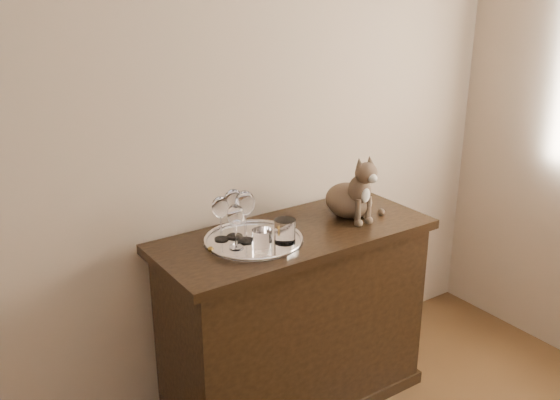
% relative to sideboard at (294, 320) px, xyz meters
% --- Properties ---
extents(wall_back, '(4.00, 0.10, 2.70)m').
position_rel_sideboard_xyz_m(wall_back, '(-0.60, 0.31, 0.93)').
color(wall_back, '#BFA78F').
rests_on(wall_back, ground).
extents(sideboard, '(1.20, 0.50, 0.85)m').
position_rel_sideboard_xyz_m(sideboard, '(0.00, 0.00, 0.00)').
color(sideboard, black).
rests_on(sideboard, ground).
extents(tray, '(0.40, 0.40, 0.01)m').
position_rel_sideboard_xyz_m(tray, '(-0.20, 0.01, 0.43)').
color(tray, white).
rests_on(tray, sideboard).
extents(wine_glass_a, '(0.07, 0.07, 0.18)m').
position_rel_sideboard_xyz_m(wine_glass_a, '(-0.30, 0.09, 0.52)').
color(wine_glass_a, white).
rests_on(wine_glass_a, tray).
extents(wine_glass_b, '(0.08, 0.08, 0.20)m').
position_rel_sideboard_xyz_m(wine_glass_b, '(-0.24, 0.08, 0.54)').
color(wine_glass_b, silver).
rests_on(wine_glass_b, tray).
extents(wine_glass_c, '(0.07, 0.07, 0.18)m').
position_rel_sideboard_xyz_m(wine_glass_c, '(-0.29, -0.01, 0.52)').
color(wine_glass_c, silver).
rests_on(wine_glass_c, tray).
extents(wine_glass_d, '(0.08, 0.08, 0.21)m').
position_rel_sideboard_xyz_m(wine_glass_d, '(-0.23, 0.02, 0.54)').
color(wine_glass_d, white).
rests_on(wine_glass_d, tray).
extents(tumbler_a, '(0.09, 0.09, 0.10)m').
position_rel_sideboard_xyz_m(tumbler_a, '(-0.11, -0.08, 0.48)').
color(tumbler_a, white).
rests_on(tumbler_a, tray).
extents(tumbler_b, '(0.08, 0.08, 0.09)m').
position_rel_sideboard_xyz_m(tumbler_b, '(-0.23, -0.10, 0.48)').
color(tumbler_b, silver).
rests_on(tumbler_b, tray).
extents(cat, '(0.31, 0.29, 0.30)m').
position_rel_sideboard_xyz_m(cat, '(0.30, 0.01, 0.57)').
color(cat, '#4D3C2E').
rests_on(cat, sideboard).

